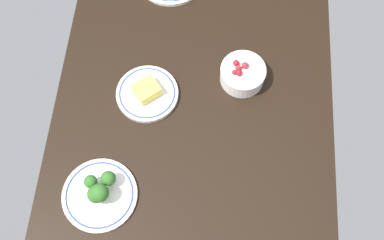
% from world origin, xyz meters
% --- Properties ---
extents(dining_table, '(1.56, 0.82, 0.04)m').
position_xyz_m(dining_table, '(0.00, 0.00, 0.02)').
color(dining_table, black).
rests_on(dining_table, ground).
extents(bowl_berries, '(0.14, 0.14, 0.07)m').
position_xyz_m(bowl_berries, '(0.16, -0.14, 0.07)').
color(bowl_berries, white).
rests_on(bowl_berries, dining_table).
extents(plate_broccoli, '(0.21, 0.21, 0.08)m').
position_xyz_m(plate_broccoli, '(-0.23, 0.23, 0.06)').
color(plate_broccoli, white).
rests_on(plate_broccoli, dining_table).
extents(plate_cheese, '(0.19, 0.19, 0.05)m').
position_xyz_m(plate_cheese, '(0.08, 0.14, 0.05)').
color(plate_cheese, white).
rests_on(plate_cheese, dining_table).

